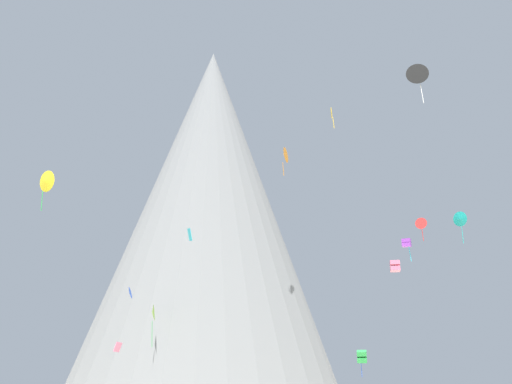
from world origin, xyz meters
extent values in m
cone|color=slate|center=(-13.43, 71.78, 34.54)|extent=(52.23, 52.23, 69.08)
cone|color=slate|center=(-12.76, 70.34, 20.56)|extent=(36.61, 36.61, 41.11)
cone|color=black|center=(16.11, 23.69, 33.96)|extent=(2.39, 0.74, 2.38)
cylinder|color=white|center=(16.39, 23.69, 31.63)|extent=(0.15, 0.32, 2.30)
cube|color=#E5668C|center=(17.33, 51.52, 18.32)|extent=(1.50, 1.54, 0.72)
cube|color=#E5668C|center=(17.33, 51.52, 19.15)|extent=(1.50, 1.54, 0.72)
cone|color=orange|center=(1.58, 53.77, 37.61)|extent=(1.21, 2.63, 2.61)
cylinder|color=orange|center=(1.29, 53.77, 35.20)|extent=(0.21, 0.26, 2.23)
cube|color=green|center=(11.58, 49.93, 5.65)|extent=(1.49, 1.58, 0.92)
cube|color=green|center=(11.58, 49.93, 6.52)|extent=(1.49, 1.58, 0.92)
cylinder|color=blue|center=(11.42, 49.93, 4.39)|extent=(0.12, 0.09, 1.95)
cone|color=red|center=(20.05, 44.71, 23.23)|extent=(1.61, 0.98, 1.60)
cylinder|color=red|center=(20.09, 44.71, 21.62)|extent=(0.19, 0.23, 1.62)
cone|color=blue|center=(-18.94, 42.31, 13.85)|extent=(0.76, 1.62, 1.55)
cone|color=yellow|center=(-22.83, 23.03, 22.55)|extent=(2.25, 1.50, 2.26)
cylinder|color=green|center=(-22.98, 23.03, 20.39)|extent=(0.15, 0.16, 2.08)
cube|color=purple|center=(15.64, 34.42, 17.91)|extent=(1.24, 1.26, 0.50)
cube|color=purple|center=(15.64, 34.42, 18.38)|extent=(1.24, 1.26, 0.50)
cylinder|color=#33BCDB|center=(15.94, 34.42, 16.83)|extent=(0.23, 0.09, 1.73)
cube|color=pink|center=(-16.65, 31.78, 6.47)|extent=(0.71, 1.01, 1.08)
cube|color=#33BCDB|center=(-8.22, 26.24, 17.43)|extent=(0.67, 1.18, 1.42)
cone|color=#8CD133|center=(-17.40, 49.00, 12.04)|extent=(0.86, 2.29, 2.25)
cylinder|color=green|center=(-17.36, 49.00, 9.15)|extent=(0.18, 0.46, 3.54)
cube|color=gold|center=(7.54, 31.92, 33.89)|extent=(0.15, 0.78, 1.23)
cylinder|color=gold|center=(7.72, 31.92, 32.54)|extent=(0.17, 0.23, 1.52)
cone|color=teal|center=(26.89, 49.95, 25.26)|extent=(1.81, 1.93, 2.20)
cylinder|color=teal|center=(27.02, 49.95, 22.86)|extent=(0.23, 0.44, 2.60)
camera|label=1|loc=(2.30, -28.40, 3.27)|focal=38.38mm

